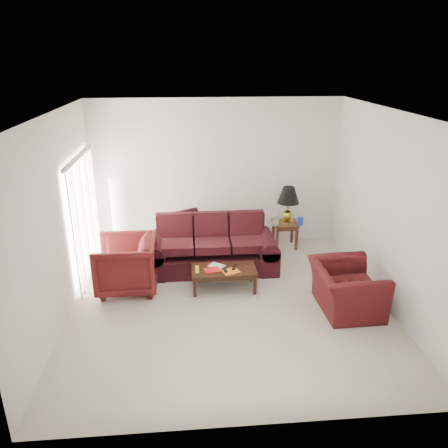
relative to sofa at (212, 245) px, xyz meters
name	(u,v)px	position (x,y,z in m)	size (l,w,h in m)	color
floor	(229,303)	(0.19, -1.26, -0.49)	(5.00, 5.00, 0.00)	beige
blinds	(85,218)	(-2.23, 0.04, 0.59)	(0.10, 2.00, 2.16)	silver
sofa	(212,245)	(0.00, 0.00, 0.00)	(2.38, 1.03, 0.98)	black
throw_pillow	(188,220)	(-0.42, 0.65, 0.26)	(0.42, 0.12, 0.42)	black
end_table	(285,235)	(1.57, 0.89, -0.22)	(0.49, 0.49, 0.54)	#552C1D
table_lamp	(288,205)	(1.62, 0.94, 0.42)	(0.44, 0.44, 0.74)	gold
clock	(276,222)	(1.33, 0.75, 0.11)	(0.13, 0.05, 0.13)	white
blue_canister	(300,221)	(1.83, 0.71, 0.14)	(0.11, 0.11, 0.18)	#1A35AC
picture_frame	(275,216)	(1.39, 1.09, 0.13)	(0.13, 0.02, 0.16)	silver
floor_lamp	(117,215)	(-1.82, 0.94, 0.30)	(0.25, 0.25, 1.57)	white
armchair_left	(126,264)	(-1.48, -0.62, -0.03)	(0.98, 1.01, 0.91)	#440F11
armchair_right	(346,288)	(1.99, -1.57, -0.12)	(1.12, 0.98, 0.73)	#3F0E10
coffee_table	(224,279)	(0.15, -0.77, -0.30)	(1.09, 0.54, 0.38)	black
magazine_red	(212,270)	(-0.04, -0.82, -0.10)	(0.26, 0.19, 0.01)	#AF1511
magazine_white	(217,266)	(0.04, -0.67, -0.10)	(0.25, 0.19, 0.01)	white
magazine_orange	(230,271)	(0.25, -0.89, -0.10)	(0.28, 0.21, 0.02)	orange
remote_a	(225,270)	(0.17, -0.87, -0.08)	(0.05, 0.16, 0.02)	black
remote_b	(235,267)	(0.33, -0.78, -0.08)	(0.06, 0.19, 0.02)	black
yellow_glass	(197,269)	(-0.30, -0.87, -0.05)	(0.07, 0.07, 0.11)	yellow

